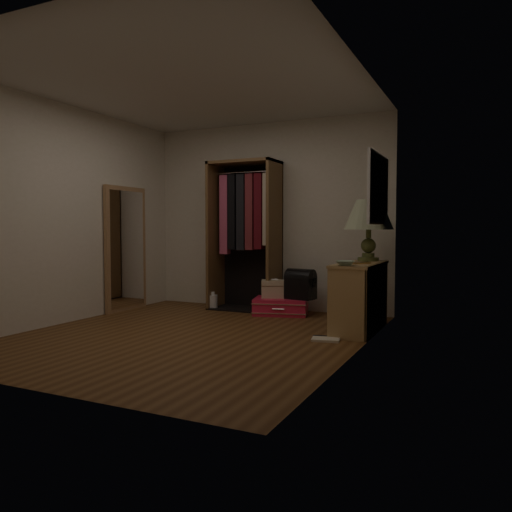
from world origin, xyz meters
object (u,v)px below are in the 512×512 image
Objects in this scene: pink_suitcase at (281,306)px; table_lamp at (369,216)px; console_bookshelf at (360,295)px; open_wardrobe at (246,224)px; floor_mirror at (126,249)px; white_jug at (213,302)px; train_case at (274,289)px; black_bag at (300,283)px.

table_lamp is (1.19, -0.19, 1.16)m from pink_suitcase.
console_bookshelf is 2.07m from open_wardrobe.
pink_suitcase is (0.59, -0.17, -1.08)m from open_wardrobe.
floor_mirror is at bearing -172.81° from table_lamp.
white_jug is (-0.44, -0.17, -1.09)m from open_wardrobe.
floor_mirror is 4.16× the size of train_case.
floor_mirror is at bearing -152.26° from open_wardrobe.
black_bag is at bearing 147.60° from console_bookshelf.
floor_mirror is (-3.24, -0.04, 0.46)m from console_bookshelf.
floor_mirror is at bearing -149.61° from white_jug.
black_bag is 0.55× the size of table_lamp.
pink_suitcase is at bearing -16.14° from open_wardrobe.
console_bookshelf is at bearing -22.32° from open_wardrobe.
open_wardrobe is 1.21× the size of floor_mirror.
floor_mirror is 7.04× the size of white_jug.
table_lamp is at bearing -3.70° from black_bag.
train_case reaches higher than pink_suitcase.
open_wardrobe is at bearing 148.72° from pink_suitcase.
train_case is 0.97m from white_jug.
black_bag is at bearing -9.80° from pink_suitcase.
console_bookshelf is at bearing -40.37° from pink_suitcase.
white_jug is (-0.94, -0.01, -0.23)m from train_case.
black_bag is at bearing -20.14° from train_case.
open_wardrobe is 2.52× the size of pink_suitcase.
floor_mirror is at bearing -179.23° from console_bookshelf.
open_wardrobe is 1.16m from black_bag.
console_bookshelf is 1.57× the size of table_lamp.
table_lamp is 2.52m from white_jug.
white_jug is (1.02, 0.60, -0.75)m from floor_mirror.
black_bag is at bearing -9.71° from open_wardrobe.
console_bookshelf is 2.83× the size of black_bag.
train_case reaches higher than white_jug.
console_bookshelf is at bearing 0.77° from floor_mirror.
open_wardrobe is 2.87× the size of table_lamp.
console_bookshelf is 4.64× the size of white_jug.
floor_mirror is 4.30× the size of black_bag.
white_jug is at bearing 164.85° from pink_suitcase.
pink_suitcase is at bearing 170.85° from table_lamp.
floor_mirror is 1.40m from white_jug.
table_lamp reaches higher than console_bookshelf.
train_case is 1.03× the size of black_bag.
table_lamp is (0.00, 0.37, 0.88)m from console_bookshelf.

